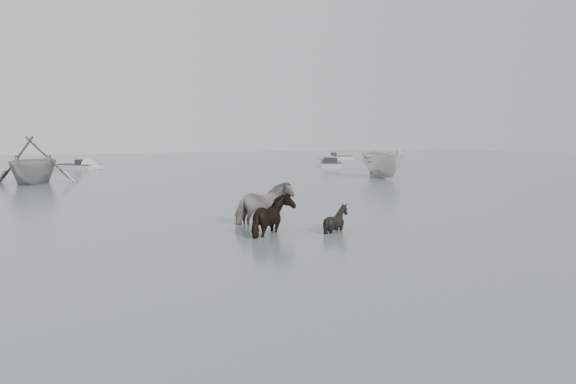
% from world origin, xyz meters
% --- Properties ---
extents(ground, '(140.00, 140.00, 0.00)m').
position_xyz_m(ground, '(0.00, 0.00, 0.00)').
color(ground, '#51605E').
rests_on(ground, ground).
extents(pony_pinto, '(1.83, 1.07, 1.45)m').
position_xyz_m(pony_pinto, '(-0.77, 1.14, 0.73)').
color(pony_pinto, black).
rests_on(pony_pinto, ground).
extents(pony_dark, '(1.64, 1.73, 1.37)m').
position_xyz_m(pony_dark, '(-1.31, -0.66, 0.69)').
color(pony_dark, black).
rests_on(pony_dark, ground).
extents(pony_black, '(1.15, 1.07, 1.09)m').
position_xyz_m(pony_black, '(0.37, -0.97, 0.55)').
color(pony_black, black).
rests_on(pony_black, ground).
extents(rowboat_trail, '(5.92, 6.30, 2.66)m').
position_xyz_m(rowboat_trail, '(-5.81, 19.20, 1.33)').
color(rowboat_trail, gray).
rests_on(rowboat_trail, ground).
extents(boat_small, '(3.06, 5.15, 1.87)m').
position_xyz_m(boat_small, '(13.26, 14.00, 0.93)').
color(boat_small, silver).
rests_on(boat_small, ground).
extents(skiff_port, '(3.96, 5.21, 0.75)m').
position_xyz_m(skiff_port, '(16.67, 25.47, 0.38)').
color(skiff_port, '#A3A6A3').
rests_on(skiff_port, ground).
extents(skiff_mid, '(4.53, 4.89, 0.75)m').
position_xyz_m(skiff_mid, '(-2.11, 32.11, 0.38)').
color(skiff_mid, '#A4A6A4').
rests_on(skiff_mid, ground).
extents(skiff_star, '(4.57, 2.78, 0.75)m').
position_xyz_m(skiff_star, '(25.39, 38.01, 0.38)').
color(skiff_star, '#A5A5A0').
rests_on(skiff_star, ground).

